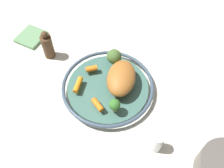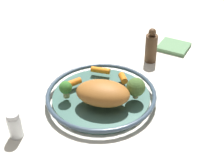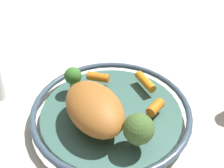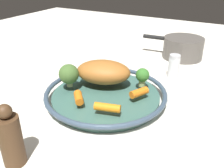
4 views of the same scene
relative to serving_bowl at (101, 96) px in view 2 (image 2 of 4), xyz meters
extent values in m
plane|color=silver|center=(0.00, 0.00, -0.02)|extent=(2.31, 2.31, 0.00)
cylinder|color=#3D665B|center=(0.00, 0.00, -0.01)|extent=(0.30, 0.30, 0.02)
torus|color=#3B4D60|center=(0.00, 0.00, 0.01)|extent=(0.34, 0.34, 0.01)
ellipsoid|color=#A56329|center=(-0.04, -0.03, 0.05)|extent=(0.14, 0.18, 0.07)
cylinder|color=orange|center=(-0.01, 0.09, 0.03)|extent=(0.06, 0.04, 0.02)
cylinder|color=orange|center=(0.09, 0.06, 0.03)|extent=(0.03, 0.07, 0.02)
cylinder|color=orange|center=(0.09, -0.03, 0.03)|extent=(0.05, 0.05, 0.02)
cylinder|color=tan|center=(0.03, -0.10, 0.02)|extent=(0.02, 0.02, 0.01)
sphere|color=#45662F|center=(0.03, -0.10, 0.05)|extent=(0.06, 0.06, 0.06)
cylinder|color=#99A766|center=(-0.07, 0.08, 0.02)|extent=(0.02, 0.02, 0.02)
sphere|color=#36732B|center=(-0.07, 0.08, 0.05)|extent=(0.04, 0.04, 0.04)
cylinder|color=silver|center=(-0.24, 0.12, 0.02)|extent=(0.04, 0.04, 0.07)
cylinder|color=silver|center=(-0.24, 0.12, 0.06)|extent=(0.04, 0.04, 0.01)
cylinder|color=#4C331E|center=(0.29, -0.04, 0.03)|extent=(0.04, 0.04, 0.10)
sphere|color=#4C331E|center=(0.29, -0.04, 0.10)|extent=(0.03, 0.03, 0.03)
cube|color=#669366|center=(0.43, -0.08, -0.01)|extent=(0.11, 0.11, 0.01)
camera|label=1|loc=(-0.27, 0.46, 0.78)|focal=40.93mm
camera|label=2|loc=(-0.67, -0.42, 0.61)|focal=51.88mm
camera|label=3|loc=(-0.08, -0.41, 0.42)|focal=43.82mm
camera|label=4|loc=(0.52, 0.30, 0.34)|focal=39.33mm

